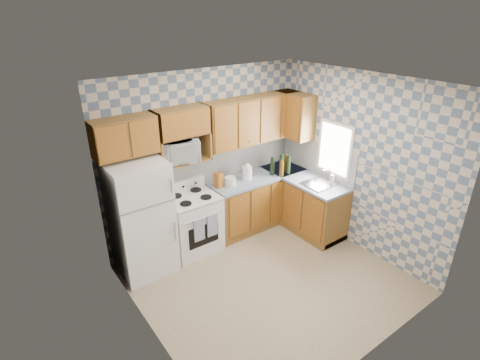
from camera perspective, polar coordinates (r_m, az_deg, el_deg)
name	(u,v)px	position (r m, az deg, el deg)	size (l,w,h in m)	color
floor	(269,279)	(5.47, 4.39, -14.85)	(3.40, 3.40, 0.00)	#846C52
back_wall	(205,157)	(5.91, -5.29, 3.55)	(3.40, 0.02, 2.70)	slate
right_wall	(358,164)	(5.89, 17.53, 2.41)	(0.02, 3.20, 2.70)	slate
backsplash_back	(227,160)	(6.15, -2.01, 3.04)	(2.60, 0.01, 0.56)	silver
backsplash_right	(317,157)	(6.40, 11.66, 3.40)	(0.01, 1.60, 0.56)	silver
refrigerator	(141,219)	(5.35, -14.85, -5.72)	(0.75, 0.70, 1.68)	white
stove_body	(193,224)	(5.84, -7.23, -6.66)	(0.76, 0.65, 0.90)	white
cooktop	(191,198)	(5.62, -7.47, -2.70)	(0.76, 0.65, 0.03)	silver
backguard	(182,186)	(5.80, -8.86, -0.84)	(0.76, 0.08, 0.17)	white
dish_towel_left	(199,230)	(5.50, -6.23, -7.56)	(0.17, 0.03, 0.36)	navy
dish_towel_right	(212,225)	(5.60, -4.24, -6.85)	(0.17, 0.03, 0.36)	navy
base_cabinets_back	(257,201)	(6.49, 2.64, -3.14)	(1.75, 0.60, 0.88)	brown
base_cabinets_right	(302,202)	(6.52, 9.36, -3.36)	(0.60, 1.60, 0.88)	brown
countertop_back	(258,176)	(6.29, 2.75, 0.55)	(1.77, 0.63, 0.04)	slate
countertop_right	(303,178)	(6.31, 9.61, 0.31)	(0.63, 1.60, 0.04)	slate
upper_cabinets_back	(254,120)	(6.06, 2.09, 9.20)	(1.75, 0.33, 0.74)	brown
upper_cabinets_fridge	(124,137)	(5.05, -17.21, 6.27)	(0.82, 0.33, 0.50)	brown
upper_cabinets_right	(294,115)	(6.39, 8.22, 9.77)	(0.33, 0.70, 0.74)	brown
microwave_shelf	(184,162)	(5.53, -8.59, 2.80)	(0.80, 0.33, 0.03)	brown
microwave	(178,150)	(5.46, -9.49, 4.48)	(0.60, 0.40, 0.33)	white
sink	(319,184)	(6.09, 11.98, -0.57)	(0.48, 0.40, 0.03)	#B7B7BC
window	(335,149)	(6.10, 14.23, 4.58)	(0.02, 0.66, 0.86)	white
bottle_0	(282,165)	(6.31, 6.35, 2.35)	(0.07, 0.07, 0.33)	black
bottle_1	(288,165)	(6.34, 7.38, 2.29)	(0.07, 0.07, 0.31)	black
bottle_2	(286,163)	(6.44, 7.10, 2.58)	(0.07, 0.07, 0.29)	#51360C
bottle_3	(282,169)	(6.23, 6.35, 1.70)	(0.07, 0.07, 0.27)	#51360C
bottle_4	(272,166)	(6.26, 4.96, 2.08)	(0.07, 0.07, 0.30)	black
knife_block	(219,180)	(5.82, -3.26, -0.01)	(0.11, 0.11, 0.24)	brown
electric_kettle	(247,173)	(6.11, 1.07, 1.13)	(0.17, 0.17, 0.21)	white
food_containers	(230,181)	(5.91, -1.53, -0.16)	(0.20, 0.20, 0.13)	beige
soap_bottle	(332,180)	(6.08, 13.81, 0.03)	(0.06, 0.06, 0.17)	beige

